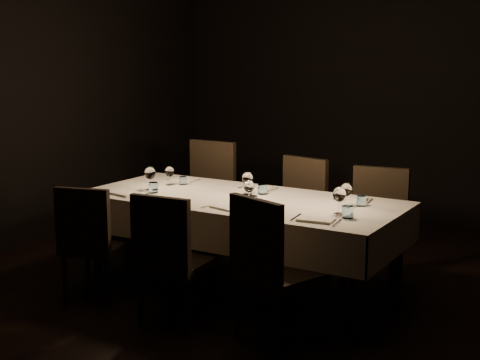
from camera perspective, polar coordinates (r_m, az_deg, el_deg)
The scene contains 14 objects.
room at distance 5.11m, azimuth 0.00°, elevation 6.62°, with size 5.01×6.01×3.01m.
dining_table at distance 5.23m, azimuth 0.00°, elevation -2.30°, with size 2.52×1.12×0.76m.
chair_near_left at distance 5.18m, azimuth -12.67°, elevation -4.82°, with size 0.53×0.53×0.90m.
place_setting_near_left at distance 5.47m, azimuth -8.26°, elevation -0.23°, with size 0.36×0.41×0.19m.
chair_near_center at distance 4.63m, azimuth -6.02°, elevation -6.23°, with size 0.48×0.48×0.93m.
place_setting_near_center at distance 4.94m, azimuth 0.25°, elevation -1.39°, with size 0.32×0.39×0.17m.
chair_near_right at distance 4.31m, azimuth 2.55°, elevation -7.17°, with size 0.60×0.60×0.98m.
place_setting_near_right at distance 4.61m, azimuth 8.06°, elevation -2.22°, with size 0.36×0.42×0.20m.
chair_far_left at distance 6.36m, azimuth -3.00°, elevation -1.07°, with size 0.51×0.51×1.05m.
place_setting_far_left at distance 5.80m, azimuth -5.40°, elevation 0.32°, with size 0.29×0.39×0.16m.
chair_far_center at distance 5.88m, azimuth 4.85°, elevation -2.42°, with size 0.55×0.55×0.97m.
place_setting_far_center at distance 5.38m, azimuth 1.22°, elevation -0.34°, with size 0.33×0.41×0.18m.
chair_far_right at distance 5.56m, azimuth 11.57°, elevation -3.45°, with size 0.51×0.51×0.95m.
place_setting_far_right at distance 5.02m, azimuth 9.51°, elevation -1.30°, with size 0.33×0.40×0.18m.
Camera 1 is at (2.64, -4.36, 1.84)m, focal length 50.00 mm.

